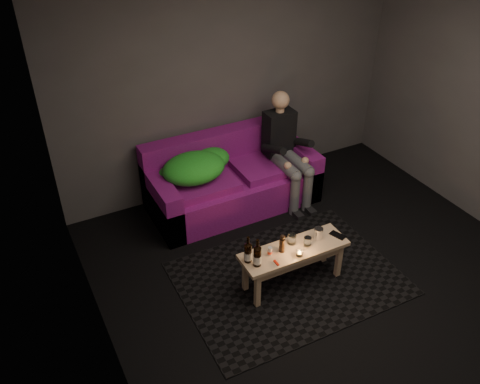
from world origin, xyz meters
The scene contains 17 objects.
floor centered at (0.00, 0.00, 0.00)m, with size 4.50×4.50×0.00m, color black.
room centered at (0.00, 0.47, 1.64)m, with size 4.50×4.50×4.50m.
rug centered at (-0.32, 0.45, 0.00)m, with size 2.00×1.46×0.01m, color black.
sofa centered at (-0.23, 1.81, 0.29)m, with size 1.85×0.83×0.79m.
green_blanket centered at (-0.65, 1.81, 0.60)m, with size 0.81×0.55×0.28m.
person centered at (0.37, 1.66, 0.64)m, with size 0.33×0.77×1.23m.
coffee_table centered at (-0.32, 0.40, 0.34)m, with size 1.01×0.33×0.41m.
beer_bottle_a centered at (-0.76, 0.44, 0.51)m, with size 0.07×0.07×0.26m.
beer_bottle_b centered at (-0.72, 0.36, 0.51)m, with size 0.07×0.07×0.27m.
salt_shaker centered at (-0.55, 0.43, 0.45)m, with size 0.04×0.04×0.08m, color silver.
pepper_mill centered at (-0.44, 0.42, 0.48)m, with size 0.05×0.05×0.14m, color black.
tumbler_back centered at (-0.30, 0.47, 0.46)m, with size 0.08×0.08×0.09m, color white.
tealight centered at (-0.33, 0.30, 0.43)m, with size 0.06×0.06×0.05m.
tumbler_front centered at (-0.19, 0.39, 0.45)m, with size 0.07×0.07×0.08m, color white.
steel_cup centered at (-0.05, 0.42, 0.47)m, with size 0.08×0.08×0.11m, color silver.
smartphone centered at (0.13, 0.37, 0.41)m, with size 0.07×0.15×0.01m, color black.
red_lighter centered at (-0.56, 0.30, 0.42)m, with size 0.02×0.07×0.01m, color red.
Camera 1 is at (-2.35, -2.44, 3.35)m, focal length 38.00 mm.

